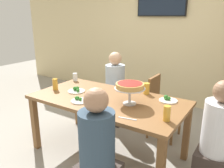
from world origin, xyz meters
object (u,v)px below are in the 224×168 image
at_px(salad_plate_near_diner, 80,100).
at_px(diner_head_east, 216,148).
at_px(diner_far_left, 115,93).
at_px(television, 162,1).
at_px(dining_table, 107,105).
at_px(salad_plate_spare, 76,90).
at_px(water_glass_clear_near, 75,77).
at_px(beer_glass_amber_short, 146,89).
at_px(cutlery_fork_near, 127,119).
at_px(deep_dish_pizza_stand, 130,87).
at_px(cutlery_knife_near, 135,92).
at_px(diner_near_right, 97,162).
at_px(chair_far_right, 161,104).
at_px(beer_glass_amber_spare, 55,84).
at_px(salad_plate_far_diner, 168,100).
at_px(beer_glass_amber_tall, 167,113).

bearing_deg(salad_plate_near_diner, diner_head_east, 10.70).
bearing_deg(diner_far_left, television, 172.69).
distance_m(dining_table, salad_plate_spare, 0.48).
distance_m(diner_head_east, water_glass_clear_near, 2.10).
height_order(beer_glass_amber_short, cutlery_fork_near, beer_glass_amber_short).
height_order(dining_table, water_glass_clear_near, water_glass_clear_near).
bearing_deg(diner_head_east, deep_dish_pizza_stand, 1.24).
xyz_separation_m(deep_dish_pizza_stand, water_glass_clear_near, (-1.13, 0.36, -0.14)).
relative_size(dining_table, cutlery_knife_near, 10.11).
height_order(deep_dish_pizza_stand, cutlery_knife_near, deep_dish_pizza_stand).
bearing_deg(deep_dish_pizza_stand, cutlery_knife_near, 109.63).
distance_m(television, diner_near_right, 3.28).
height_order(dining_table, salad_plate_near_diner, salad_plate_near_diner).
relative_size(deep_dish_pizza_stand, cutlery_fork_near, 1.88).
bearing_deg(cutlery_fork_near, deep_dish_pizza_stand, 105.40).
bearing_deg(chair_far_right, dining_table, -24.91).
relative_size(television, cutlery_knife_near, 5.21).
xyz_separation_m(diner_near_right, cutlery_knife_near, (-0.26, 1.15, 0.25)).
height_order(beer_glass_amber_spare, water_glass_clear_near, beer_glass_amber_spare).
bearing_deg(chair_far_right, salad_plate_spare, -45.72).
bearing_deg(dining_table, beer_glass_amber_spare, -171.69).
bearing_deg(dining_table, salad_plate_spare, -177.37).
bearing_deg(salad_plate_far_diner, cutlery_fork_near, -103.52).
xyz_separation_m(diner_far_left, cutlery_knife_near, (0.56, -0.41, 0.25)).
bearing_deg(cutlery_knife_near, diner_head_east, 178.31).
xyz_separation_m(dining_table, television, (-0.23, 2.11, 1.27)).
bearing_deg(diner_head_east, cutlery_fork_near, 25.73).
bearing_deg(water_glass_clear_near, chair_far_right, 20.26).
height_order(deep_dish_pizza_stand, salad_plate_near_diner, deep_dish_pizza_stand).
relative_size(chair_far_right, deep_dish_pizza_stand, 2.57).
bearing_deg(salad_plate_far_diner, chair_far_right, 118.17).
bearing_deg(diner_head_east, beer_glass_amber_spare, 3.42).
bearing_deg(diner_far_left, beer_glass_amber_spare, -21.23).
relative_size(deep_dish_pizza_stand, beer_glass_amber_tall, 2.30).
bearing_deg(water_glass_clear_near, beer_glass_amber_tall, -18.49).
bearing_deg(salad_plate_spare, television, 83.74).
relative_size(beer_glass_amber_tall, beer_glass_amber_spare, 0.99).
bearing_deg(diner_near_right, salad_plate_near_diner, 51.02).
bearing_deg(cutlery_knife_near, chair_far_right, -98.77).
bearing_deg(dining_table, cutlery_fork_near, -36.89).
distance_m(diner_head_east, diner_near_right, 1.12).
relative_size(diner_head_east, beer_glass_amber_tall, 7.81).
height_order(diner_near_right, chair_far_right, diner_near_right).
bearing_deg(diner_head_east, salad_plate_far_diner, -26.18).
relative_size(salad_plate_near_diner, beer_glass_amber_tall, 1.41).
xyz_separation_m(diner_head_east, diner_near_right, (-0.80, -0.77, 0.00)).
distance_m(television, diner_far_left, 1.95).
height_order(salad_plate_far_diner, salad_plate_spare, salad_plate_far_diner).
xyz_separation_m(salad_plate_spare, beer_glass_amber_tall, (1.26, -0.17, 0.05)).
height_order(chair_far_right, salad_plate_far_diner, chair_far_right).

